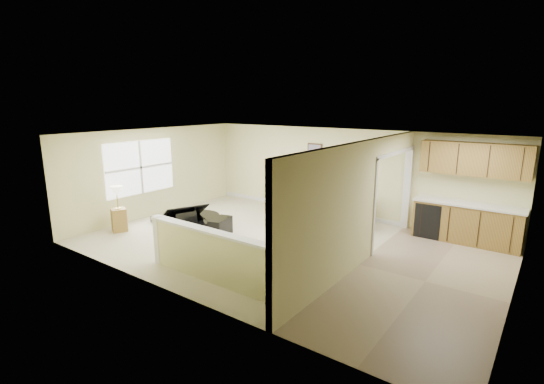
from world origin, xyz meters
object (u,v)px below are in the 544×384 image
Objects in this scene: piano at (182,203)px; palm_plant at (288,188)px; accent_table at (314,198)px; piano_bench at (220,227)px; loveseat at (334,210)px; small_plant at (368,222)px; lamp_stand at (118,212)px.

piano is 3.19m from palm_plant.
piano is 3.74m from accent_table.
palm_plant is at bearing 88.99° from piano_bench.
accent_table is at bearing 72.52° from piano.
piano is at bearing -148.40° from loveseat.
piano_bench is 3.76m from small_plant.
piano is at bearing 175.00° from piano_bench.
piano reaches higher than loveseat.
palm_plant reaches higher than lamp_stand.
accent_table is (-0.88, 0.41, 0.12)m from loveseat.
lamp_stand is (-4.11, -3.83, 0.13)m from loveseat.
accent_table is 0.87m from palm_plant.
loveseat is 1.26× the size of palm_plant.
loveseat is (1.78, 2.58, 0.14)m from piano_bench.
palm_plant is (1.56, 2.78, 0.11)m from piano.
small_plant is (2.78, 2.53, 0.01)m from piano_bench.
lamp_stand is at bearing -151.82° from piano_bench.
piano_bench is at bearing -106.71° from accent_table.
piano_bench is at bearing -129.65° from loveseat.
loveseat reaches higher than small_plant.
piano is at bearing -130.07° from accent_table.
palm_plant reaches higher than accent_table.
palm_plant is (-0.85, -0.08, 0.20)m from accent_table.
loveseat is at bearing 176.98° from small_plant.
palm_plant is 2.56× the size of small_plant.
piano is 3.76× the size of small_plant.
palm_plant reaches higher than piano.
small_plant is 6.36m from lamp_stand.
accent_table is 1.95m from small_plant.
piano_bench is at bearing 28.18° from lamp_stand.
piano_bench is 2.95m from palm_plant.
palm_plant is 4.80m from lamp_stand.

